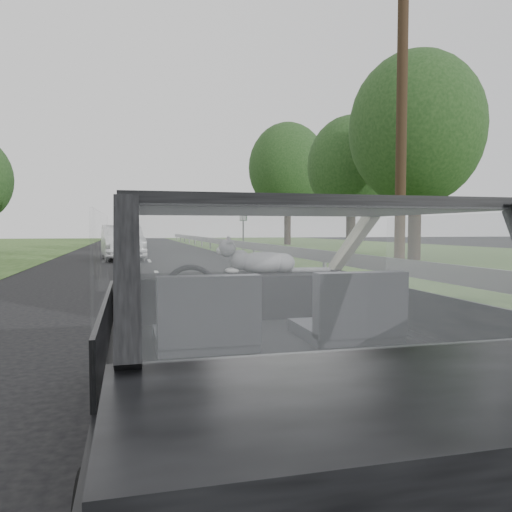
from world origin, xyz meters
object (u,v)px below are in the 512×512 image
subject_car (267,330)px  utility_pole (402,113)px  cat (264,261)px  highway_sign (243,231)px  other_car (122,242)px

subject_car → utility_pole: 12.02m
cat → utility_pole: utility_pole is taller
subject_car → highway_sign: size_ratio=1.69×
subject_car → highway_sign: highway_sign is taller
subject_car → utility_pole: utility_pole is taller
utility_pole → cat: bearing=-125.3°
other_car → utility_pole: 12.81m
subject_car → other_car: 19.23m
subject_car → cat: 0.77m
subject_car → utility_pole: bearing=56.0°
highway_sign → cat: bearing=-115.5°
other_car → highway_sign: size_ratio=1.90×
other_car → subject_car: bearing=-92.3°
subject_car → cat: bearing=76.4°
other_car → highway_sign: 10.29m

